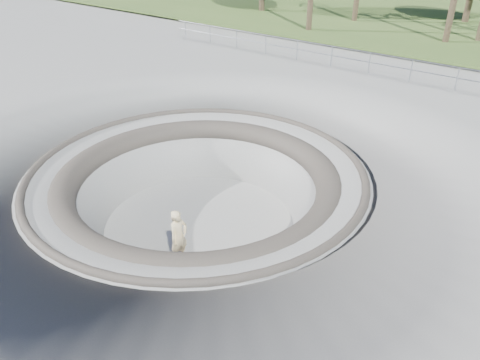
{
  "coord_description": "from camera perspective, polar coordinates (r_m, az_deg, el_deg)",
  "views": [
    {
      "loc": [
        8.71,
        -9.01,
        6.73
      ],
      "look_at": [
        1.26,
        0.49,
        -0.1
      ],
      "focal_mm": 35.0,
      "sensor_mm": 36.0,
      "label": 1
    }
  ],
  "objects": [
    {
      "name": "safety_railing",
      "position": [
        23.53,
        15.49,
        13.59
      ],
      "size": [
        25.0,
        0.06,
        1.03
      ],
      "color": "#95989E",
      "rests_on": "ground"
    },
    {
      "name": "ground",
      "position": [
        14.23,
        -5.23,
        1.13
      ],
      "size": [
        180.0,
        180.0,
        0.0
      ],
      "primitive_type": "plane",
      "color": "#9B9A96",
      "rests_on": "ground"
    },
    {
      "name": "skateboard",
      "position": [
        13.62,
        -7.23,
        -9.79
      ],
      "size": [
        0.75,
        0.31,
        0.08
      ],
      "color": "brown",
      "rests_on": "ground"
    },
    {
      "name": "skate_bowl",
      "position": [
        15.18,
        -4.92,
        -4.96
      ],
      "size": [
        14.0,
        14.0,
        4.1
      ],
      "color": "#9B9A96",
      "rests_on": "ground"
    },
    {
      "name": "skater",
      "position": [
        13.1,
        -7.46,
        -6.93
      ],
      "size": [
        0.4,
        0.61,
        1.65
      ],
      "primitive_type": "imported",
      "rotation": [
        0.0,
        0.0,
        1.58
      ],
      "color": "beige",
      "rests_on": "skateboard"
    }
  ]
}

